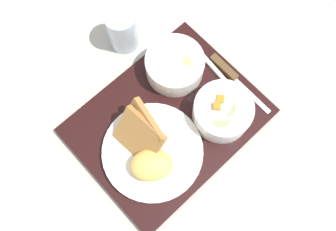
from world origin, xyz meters
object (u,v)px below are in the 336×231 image
object	(u,v)px
spoon	(232,88)
glass_water	(123,31)
plate_main	(150,151)
bowl_salad	(222,111)
knife	(228,72)
bowl_soup	(175,65)

from	to	relation	value
spoon	glass_water	bearing A→B (deg)	-155.99
plate_main	glass_water	distance (m)	0.28
glass_water	plate_main	bearing A→B (deg)	62.10
spoon	plate_main	bearing A→B (deg)	-88.91
plate_main	bowl_salad	bearing A→B (deg)	167.14
bowl_salad	spoon	distance (m)	0.07
plate_main	spoon	world-z (taller)	plate_main
plate_main	knife	world-z (taller)	plate_main
bowl_soup	knife	xyz separation A→B (m)	(-0.09, 0.08, -0.03)
bowl_soup	plate_main	distance (m)	0.20
bowl_soup	knife	world-z (taller)	bowl_soup
bowl_salad	glass_water	xyz separation A→B (m)	(0.04, -0.29, -0.00)
bowl_soup	plate_main	world-z (taller)	plate_main
bowl_salad	glass_water	bearing A→B (deg)	-82.94
bowl_salad	knife	bearing A→B (deg)	-142.53
plate_main	knife	distance (m)	0.25
bowl_salad	knife	distance (m)	0.11
bowl_salad	bowl_soup	xyz separation A→B (m)	(0.00, -0.15, -0.00)
bowl_soup	bowl_salad	bearing A→B (deg)	91.68
knife	spoon	distance (m)	0.04
bowl_salad	glass_water	size ratio (longest dim) A/B	1.17
knife	spoon	bearing A→B (deg)	-32.64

